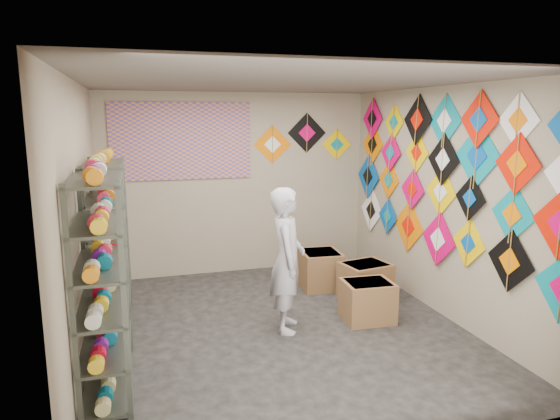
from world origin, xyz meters
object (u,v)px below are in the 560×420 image
object	(u,v)px
shelf_rack_front	(103,288)
carton_c	(320,269)
shopkeeper	(287,260)
shelf_rack_back	(109,249)
carton_b	(365,281)
carton_a	(367,301)

from	to	relation	value
shelf_rack_front	carton_c	xyz separation A→B (m)	(2.72, 2.02, -0.70)
shopkeeper	carton_c	xyz separation A→B (m)	(0.86, 1.20, -0.55)
shelf_rack_back	carton_c	size ratio (longest dim) A/B	3.25
shelf_rack_back	shopkeeper	size ratio (longest dim) A/B	1.18
shelf_rack_back	carton_b	xyz separation A→B (m)	(3.12, 0.11, -0.71)
shopkeeper	carton_a	xyz separation A→B (m)	(0.97, -0.04, -0.57)
shelf_rack_front	shelf_rack_back	world-z (taller)	same
shelf_rack_front	carton_b	bearing A→B (deg)	24.42
carton_a	shelf_rack_front	bearing A→B (deg)	-161.06
shelf_rack_back	shopkeeper	bearing A→B (deg)	-14.43
shelf_rack_front	shopkeeper	world-z (taller)	shelf_rack_front
shopkeeper	carton_a	world-z (taller)	shopkeeper
carton_a	carton_b	world-z (taller)	carton_b
shelf_rack_back	shopkeeper	xyz separation A→B (m)	(1.87, -0.48, -0.15)
shelf_rack_front	shelf_rack_back	bearing A→B (deg)	90.00
shelf_rack_front	carton_c	size ratio (longest dim) A/B	3.25
shelf_rack_front	shopkeeper	size ratio (longest dim) A/B	1.18
shelf_rack_front	shelf_rack_back	xyz separation A→B (m)	(0.00, 1.30, 0.00)
carton_c	carton_a	bearing A→B (deg)	-80.31
shelf_rack_front	carton_b	world-z (taller)	shelf_rack_front
carton_a	carton_b	xyz separation A→B (m)	(0.28, 0.63, 0.01)
shelf_rack_front	carton_a	world-z (taller)	shelf_rack_front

